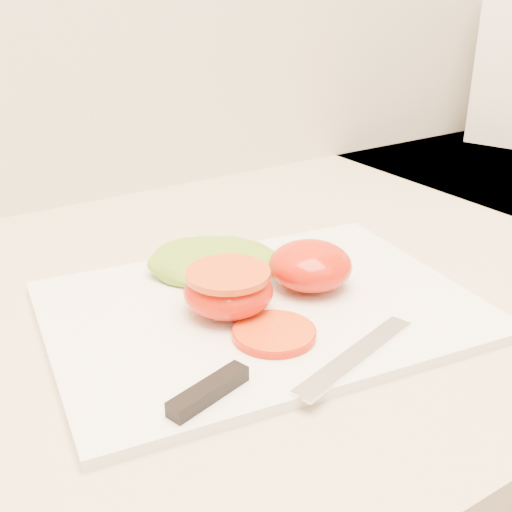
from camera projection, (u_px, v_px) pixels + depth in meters
cutting_board at (262, 309)px, 0.59m from camera, size 0.42×0.33×0.01m
tomato_half_dome at (310, 265)px, 0.61m from camera, size 0.08×0.08×0.04m
tomato_half_cut at (228, 289)px, 0.57m from camera, size 0.08×0.08×0.04m
tomato_slice_0 at (274, 333)px, 0.54m from camera, size 0.07×0.07×0.01m
tomato_slice_1 at (274, 332)px, 0.54m from camera, size 0.06×0.06×0.01m
lettuce_leaf_0 at (214, 262)px, 0.64m from camera, size 0.16×0.14×0.02m
knife at (270, 376)px, 0.48m from camera, size 0.23×0.06×0.01m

